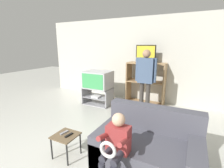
{
  "coord_description": "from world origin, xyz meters",
  "views": [
    {
      "loc": [
        1.79,
        -1.0,
        1.76
      ],
      "look_at": [
        0.17,
        2.19,
        0.9
      ],
      "focal_mm": 26.0,
      "sensor_mm": 36.0,
      "label": 1
    }
  ],
  "objects": [
    {
      "name": "media_shelf",
      "position": [
        0.54,
        3.71,
        0.64
      ],
      "size": [
        1.12,
        0.46,
        1.26
      ],
      "color": "#9E7A51",
      "rests_on": "ground_plane"
    },
    {
      "name": "television_flat",
      "position": [
        0.51,
        3.68,
        1.5
      ],
      "size": [
        0.57,
        0.2,
        0.51
      ],
      "color": "black",
      "rests_on": "media_shelf"
    },
    {
      "name": "person_standing_adult",
      "position": [
        0.73,
        2.95,
        1.01
      ],
      "size": [
        0.53,
        0.2,
        1.66
      ],
      "color": "#3D3833",
      "rests_on": "ground_plane"
    },
    {
      "name": "snack_table",
      "position": [
        0.1,
        0.71,
        0.32
      ],
      "size": [
        0.36,
        0.36,
        0.38
      ],
      "color": "brown",
      "rests_on": "ground_plane"
    },
    {
      "name": "wall_back",
      "position": [
        0.0,
        4.01,
        1.3
      ],
      "size": [
        6.4,
        0.06,
        2.6
      ],
      "color": "beige",
      "rests_on": "ground_plane"
    },
    {
      "name": "remote_control_white",
      "position": [
        0.04,
        0.75,
        0.39
      ],
      "size": [
        0.06,
        0.15,
        0.02
      ],
      "primitive_type": "cube",
      "rotation": [
        0.0,
        0.0,
        -0.19
      ],
      "color": "gray",
      "rests_on": "snack_table"
    },
    {
      "name": "person_seated_child",
      "position": [
        1.02,
        0.61,
        0.56
      ],
      "size": [
        0.33,
        0.43,
        0.94
      ],
      "color": "#2D2D38",
      "rests_on": "ground_plane"
    },
    {
      "name": "television_main",
      "position": [
        -0.72,
        3.02,
        0.76
      ],
      "size": [
        0.77,
        0.62,
        0.5
      ],
      "color": "#B2B2B7",
      "rests_on": "tv_stand"
    },
    {
      "name": "tv_stand",
      "position": [
        -0.73,
        3.01,
        0.25
      ],
      "size": [
        0.86,
        0.52,
        0.51
      ],
      "color": "#939399",
      "rests_on": "ground_plane"
    },
    {
      "name": "remote_control_black",
      "position": [
        0.16,
        0.72,
        0.39
      ],
      "size": [
        0.06,
        0.15,
        0.02
      ],
      "primitive_type": "cube",
      "rotation": [
        0.0,
        0.0,
        -0.15
      ],
      "color": "black",
      "rests_on": "snack_table"
    },
    {
      "name": "couch",
      "position": [
        1.31,
        1.15,
        0.27
      ],
      "size": [
        1.47,
        0.92,
        0.82
      ],
      "color": "#4C4C56",
      "rests_on": "ground_plane"
    }
  ]
}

